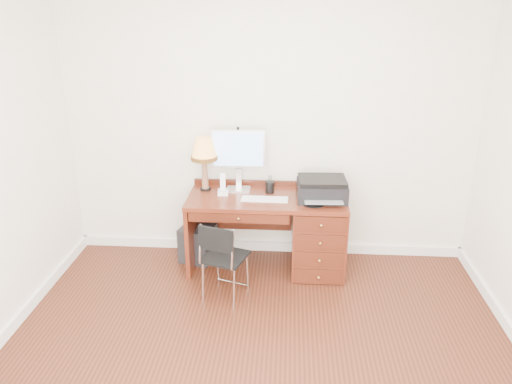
# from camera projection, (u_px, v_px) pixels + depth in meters

# --- Properties ---
(ground) EXTENTS (4.00, 4.00, 0.00)m
(ground) POSITION_uv_depth(u_px,v_px,m) (257.00, 360.00, 3.70)
(ground) COLOR #38170C
(ground) RESTS_ON ground
(room_shell) EXTENTS (4.00, 4.00, 4.00)m
(room_shell) POSITION_uv_depth(u_px,v_px,m) (262.00, 306.00, 4.27)
(room_shell) COLOR white
(room_shell) RESTS_ON ground
(desk) EXTENTS (1.50, 0.67, 0.75)m
(desk) POSITION_uv_depth(u_px,v_px,m) (300.00, 230.00, 4.83)
(desk) COLOR #612414
(desk) RESTS_ON ground
(monitor) EXTENTS (0.52, 0.17, 0.60)m
(monitor) POSITION_uv_depth(u_px,v_px,m) (238.00, 152.00, 4.79)
(monitor) COLOR silver
(monitor) RESTS_ON desk
(keyboard) EXTENTS (0.44, 0.13, 0.02)m
(keyboard) POSITION_uv_depth(u_px,v_px,m) (265.00, 199.00, 4.65)
(keyboard) COLOR white
(keyboard) RESTS_ON desk
(mouse_pad) EXTENTS (0.21, 0.21, 0.04)m
(mouse_pad) POSITION_uv_depth(u_px,v_px,m) (313.00, 203.00, 4.56)
(mouse_pad) COLOR black
(mouse_pad) RESTS_ON desk
(printer) EXTENTS (0.47, 0.37, 0.20)m
(printer) POSITION_uv_depth(u_px,v_px,m) (322.00, 189.00, 4.64)
(printer) COLOR black
(printer) RESTS_ON desk
(leg_lamp) EXTENTS (0.26, 0.26, 0.52)m
(leg_lamp) POSITION_uv_depth(u_px,v_px,m) (204.00, 152.00, 4.76)
(leg_lamp) COLOR black
(leg_lamp) RESTS_ON desk
(phone) EXTENTS (0.11, 0.11, 0.21)m
(phone) POSITION_uv_depth(u_px,v_px,m) (223.00, 188.00, 4.76)
(phone) COLOR white
(phone) RESTS_ON desk
(pen_cup) EXTENTS (0.09, 0.09, 0.11)m
(pen_cup) POSITION_uv_depth(u_px,v_px,m) (270.00, 187.00, 4.81)
(pen_cup) COLOR black
(pen_cup) RESTS_ON desk
(chair) EXTENTS (0.44, 0.45, 0.74)m
(chair) POSITION_uv_depth(u_px,v_px,m) (224.00, 254.00, 4.29)
(chair) COLOR black
(chair) RESTS_ON ground
(equipment_box) EXTENTS (0.38, 0.38, 0.36)m
(equipment_box) POSITION_uv_depth(u_px,v_px,m) (198.00, 243.00, 5.07)
(equipment_box) COLOR black
(equipment_box) RESTS_ON ground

